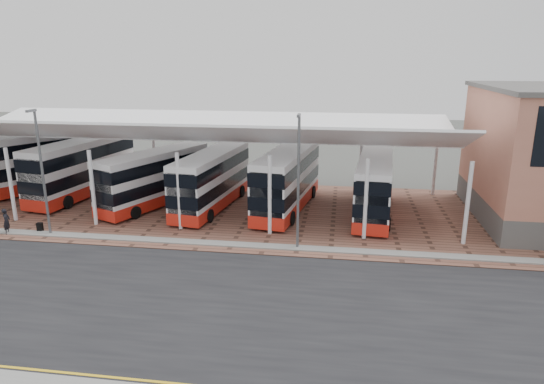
# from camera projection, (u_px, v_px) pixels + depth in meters

# --- Properties ---
(ground) EXTENTS (140.00, 140.00, 0.00)m
(ground) POSITION_uv_depth(u_px,v_px,m) (243.00, 296.00, 23.31)
(ground) COLOR #464843
(road) EXTENTS (120.00, 14.00, 0.02)m
(road) POSITION_uv_depth(u_px,v_px,m) (239.00, 306.00, 22.36)
(road) COLOR black
(road) RESTS_ON ground
(forecourt) EXTENTS (72.00, 16.00, 0.06)m
(forecourt) POSITION_uv_depth(u_px,v_px,m) (306.00, 213.00, 35.40)
(forecourt) COLOR brown
(forecourt) RESTS_ON ground
(north_kerb) EXTENTS (120.00, 0.80, 0.14)m
(north_kerb) POSITION_uv_depth(u_px,v_px,m) (264.00, 246.00, 29.20)
(north_kerb) COLOR gray
(north_kerb) RESTS_ON ground
(canopy) EXTENTS (37.00, 11.63, 7.07)m
(canopy) POSITION_uv_depth(u_px,v_px,m) (201.00, 131.00, 35.84)
(canopy) COLOR white
(canopy) RESTS_ON ground
(lamp_west) EXTENTS (0.16, 0.90, 8.07)m
(lamp_west) POSITION_uv_depth(u_px,v_px,m) (42.00, 169.00, 30.06)
(lamp_west) COLOR #585B5F
(lamp_west) RESTS_ON ground
(lamp_east) EXTENTS (0.16, 0.90, 8.07)m
(lamp_east) POSITION_uv_depth(u_px,v_px,m) (298.00, 178.00, 27.82)
(lamp_east) COLOR #585B5F
(lamp_east) RESTS_ON ground
(bus_0) EXTENTS (8.41, 11.51, 4.86)m
(bus_0) POSITION_uv_depth(u_px,v_px,m) (13.00, 166.00, 39.33)
(bus_0) COLOR white
(bus_0) RESTS_ON forecourt
(bus_1) EXTENTS (4.32, 11.27, 4.53)m
(bus_1) POSITION_uv_depth(u_px,v_px,m) (82.00, 168.00, 39.40)
(bus_1) COLOR white
(bus_1) RESTS_ON forecourt
(bus_2) EXTENTS (6.09, 10.15, 4.14)m
(bus_2) POSITION_uv_depth(u_px,v_px,m) (155.00, 179.00, 36.81)
(bus_2) COLOR white
(bus_2) RESTS_ON forecourt
(bus_3) EXTENTS (3.71, 10.42, 4.20)m
(bus_3) POSITION_uv_depth(u_px,v_px,m) (212.00, 181.00, 36.20)
(bus_3) COLOR white
(bus_3) RESTS_ON forecourt
(bus_4) EXTENTS (4.01, 11.02, 4.44)m
(bus_4) POSITION_uv_depth(u_px,v_px,m) (287.00, 180.00, 35.77)
(bus_4) COLOR white
(bus_4) RESTS_ON forecourt
(bus_5) EXTENTS (3.21, 10.18, 4.13)m
(bus_5) POSITION_uv_depth(u_px,v_px,m) (374.00, 187.00, 34.52)
(bus_5) COLOR white
(bus_5) RESTS_ON forecourt
(pedestrian) EXTENTS (0.53, 0.69, 1.67)m
(pedestrian) POSITION_uv_depth(u_px,v_px,m) (7.00, 221.00, 31.13)
(pedestrian) COLOR black
(pedestrian) RESTS_ON forecourt
(suitcase) EXTENTS (0.35, 0.25, 0.61)m
(suitcase) POSITION_uv_depth(u_px,v_px,m) (40.00, 227.00, 31.61)
(suitcase) COLOR black
(suitcase) RESTS_ON forecourt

